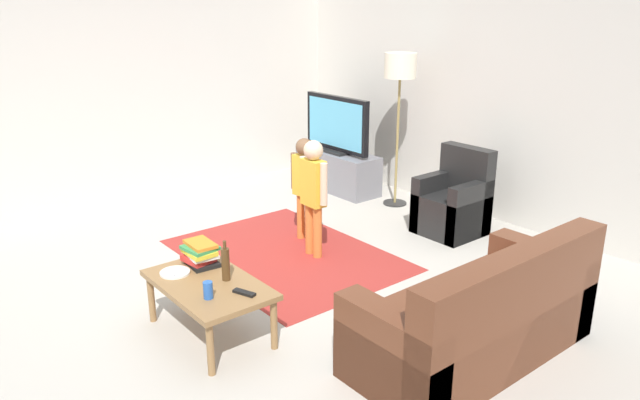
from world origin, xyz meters
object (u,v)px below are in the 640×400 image
floor_lamp (400,74)px  coffee_table (209,288)px  soda_can (208,290)px  book_stack (200,254)px  plate (175,272)px  couch (483,321)px  tv (337,125)px  child_center (313,188)px  tv_remote (244,293)px  armchair (455,205)px  tv_stand (337,171)px  child_near_tv (304,180)px  bottle (226,264)px

floor_lamp → coffee_table: bearing=-68.7°
soda_can → floor_lamp: bearing=113.8°
book_stack → soda_can: 0.56m
plate → book_stack: bearing=94.5°
couch → floor_lamp: 3.55m
tv → soda_can: tv is taller
child_center → coffee_table: (0.66, -1.49, -0.31)m
book_stack → tv_remote: (0.62, -0.00, -0.08)m
book_stack → armchair: bearing=88.3°
floor_lamp → soda_can: bearing=-66.2°
couch → soda_can: (-1.22, -1.38, 0.19)m
tv_stand → floor_lamp: floor_lamp is taller
coffee_table → tv: bearing=125.2°
tv → plate: bearing=-59.5°
child_near_tv → plate: (0.75, -1.79, -0.21)m
book_stack → bottle: bearing=2.9°
tv → armchair: size_ratio=1.22×
armchair → plate: bearing=-91.3°
tv_stand → bottle: bearing=-53.3°
couch → armchair: size_ratio=2.00×
coffee_table → tv_stand: bearing=125.0°
child_center → soda_can: bearing=-61.3°
couch → tv_remote: couch is taller
tv_stand → soda_can: (2.36, -3.18, 0.24)m
plate → couch: bearing=38.8°
couch → soda_can: bearing=-131.5°
tv_stand → soda_can: 3.96m
couch → armchair: armchair is taller
bottle → soda_can: size_ratio=2.51×
tv_stand → coffee_table: (2.14, -3.06, 0.13)m
child_center → bottle: (0.71, -1.37, -0.13)m
couch → book_stack: 2.10m
bottle → couch: bearing=39.4°
child_center → soda_can: 1.84m
tv_stand → couch: size_ratio=0.67×
armchair → soda_can: bearing=-82.2°
book_stack → bottle: 0.35m
tv_stand → armchair: (1.93, -0.04, 0.05)m
couch → bottle: 1.82m
child_near_tv → book_stack: 1.73m
child_center → coffee_table: child_center is taller
floor_lamp → child_center: size_ratio=1.58×
tv_stand → floor_lamp: bearing=9.7°
bottle → floor_lamp: bearing=112.8°
tv_remote → soda_can: size_ratio=1.42×
tv_stand → soda_can: bearing=-53.4°
armchair → tv_remote: 2.97m
child_near_tv → coffee_table: size_ratio=1.06×
bottle → soda_can: bearing=-54.7°
couch → tv_remote: size_ratio=10.59×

